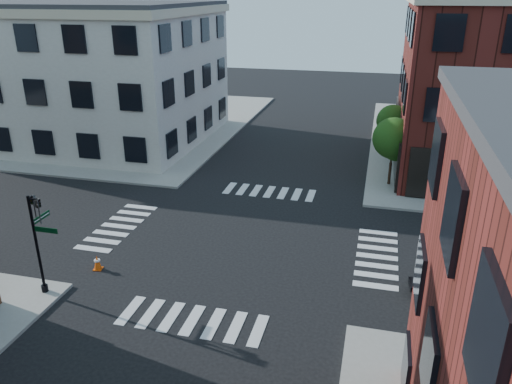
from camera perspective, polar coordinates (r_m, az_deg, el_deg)
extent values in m
plane|color=black|center=(26.23, -1.83, -5.58)|extent=(120.00, 120.00, 0.00)
cube|color=gray|center=(52.70, -17.95, 7.76)|extent=(30.00, 30.00, 0.15)
cube|color=beige|center=(46.49, -19.80, 12.58)|extent=(22.00, 16.00, 11.00)
cylinder|color=black|center=(34.25, 15.03, 2.06)|extent=(0.18, 0.18, 1.47)
cylinder|color=black|center=(34.02, 15.15, 3.23)|extent=(0.12, 0.12, 1.47)
sphere|color=#1A3D10|center=(33.53, 15.44, 5.94)|extent=(2.69, 2.69, 2.69)
sphere|color=#1A3D10|center=(33.59, 15.77, 4.96)|extent=(1.85, 1.85, 1.85)
cylinder|color=black|center=(39.98, 15.04, 4.82)|extent=(0.18, 0.18, 1.33)
cylinder|color=black|center=(39.80, 15.13, 5.73)|extent=(0.12, 0.12, 1.33)
sphere|color=#1A3D10|center=(39.42, 15.35, 7.85)|extent=(2.43, 2.43, 2.43)
sphere|color=#1A3D10|center=(39.44, 15.64, 7.09)|extent=(1.67, 1.67, 1.67)
cylinder|color=black|center=(22.68, -23.74, -5.77)|extent=(0.12, 0.12, 4.60)
cylinder|color=black|center=(23.62, -22.99, -10.08)|extent=(0.28, 0.28, 0.30)
cube|color=#053819|center=(22.00, -22.93, -4.02)|extent=(1.10, 0.03, 0.22)
cube|color=#053819|center=(22.61, -23.34, -2.69)|extent=(0.03, 1.10, 0.22)
imported|color=black|center=(21.89, -23.49, -2.07)|extent=(0.22, 0.18, 1.10)
imported|color=black|center=(22.33, -24.04, -1.69)|extent=(0.18, 0.22, 1.10)
cube|color=silver|center=(22.52, 20.58, -8.08)|extent=(2.00, 2.33, 1.80)
cube|color=black|center=(22.20, 18.51, -7.31)|extent=(0.25, 1.71, 0.81)
cube|color=black|center=(23.61, 25.90, -10.18)|extent=(7.26, 1.58, 0.23)
cylinder|color=black|center=(22.21, 20.70, -11.41)|extent=(0.93, 0.40, 0.90)
cylinder|color=black|center=(23.78, 19.85, -8.92)|extent=(0.93, 0.40, 0.90)
cube|color=#F0520A|center=(24.84, -17.59, -8.36)|extent=(0.45, 0.45, 0.04)
cone|color=#F0520A|center=(24.68, -17.68, -7.67)|extent=(0.43, 0.43, 0.72)
cylinder|color=white|center=(24.63, -17.71, -7.47)|extent=(0.28, 0.28, 0.08)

